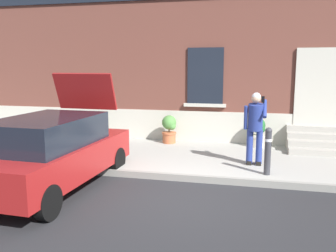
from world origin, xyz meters
name	(u,v)px	position (x,y,z in m)	size (l,w,h in m)	color
ground_plane	(180,196)	(0.00, 0.00, 0.00)	(80.00, 80.00, 0.00)	#232326
sidewalk	(201,158)	(0.00, 2.80, 0.07)	(24.00, 3.60, 0.15)	#99968E
curb_edge	(188,178)	(0.00, 0.94, 0.07)	(24.00, 0.12, 0.15)	gray
building_facade	(214,27)	(0.01, 5.29, 3.73)	(24.00, 1.52, 7.50)	brown
entrance_stoop	(315,142)	(3.05, 4.12, 0.39)	(1.53, 1.28, 0.64)	#9E998E
hatchback_car_red	(52,151)	(-2.62, -0.18, 0.80)	(1.92, 4.13, 2.34)	maroon
bollard_near_person	(268,149)	(1.67, 1.35, 0.71)	(0.15, 0.15, 1.04)	#333338
person_on_phone	(255,124)	(1.38, 2.05, 1.15)	(0.51, 0.50, 1.74)	navy
planter_charcoal	(90,125)	(-3.81, 4.11, 0.61)	(0.44, 0.44, 0.86)	#2D2D30
planter_terracotta	(169,128)	(-1.17, 4.09, 0.61)	(0.44, 0.44, 0.86)	#B25B38
planter_cream	(258,131)	(1.47, 4.19, 0.61)	(0.44, 0.44, 0.86)	beige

